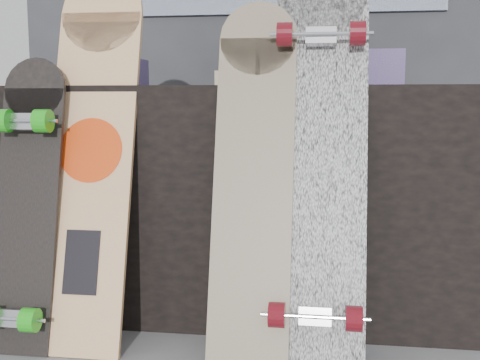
% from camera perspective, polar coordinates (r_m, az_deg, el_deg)
% --- Properties ---
extents(vendor_table, '(1.60, 0.60, 0.80)m').
position_cam_1_polar(vendor_table, '(2.17, 0.74, -1.79)').
color(vendor_table, black).
rests_on(vendor_table, ground).
extents(booth, '(2.40, 0.22, 2.20)m').
position_cam_1_polar(booth, '(3.00, 2.95, 14.28)').
color(booth, '#313236').
rests_on(booth, ground).
extents(merch_box_purple, '(0.18, 0.12, 0.10)m').
position_cam_1_polar(merch_box_purple, '(2.28, -11.28, 9.87)').
color(merch_box_purple, '#4D3063').
rests_on(merch_box_purple, vendor_table).
extents(merch_box_small, '(0.14, 0.14, 0.12)m').
position_cam_1_polar(merch_box_small, '(2.12, 13.25, 10.27)').
color(merch_box_small, '#4D3063').
rests_on(merch_box_small, vendor_table).
extents(merch_box_flat, '(0.22, 0.10, 0.06)m').
position_cam_1_polar(merch_box_flat, '(2.26, 0.59, 9.53)').
color(merch_box_flat, '#D1B78C').
rests_on(merch_box_flat, vendor_table).
extents(longboard_geisha, '(0.27, 0.36, 1.16)m').
position_cam_1_polar(longboard_geisha, '(1.93, -13.86, 3.22)').
color(longboard_geisha, beige).
rests_on(longboard_geisha, ground).
extents(longboard_celtic, '(0.23, 0.32, 1.06)m').
position_cam_1_polar(longboard_celtic, '(1.76, 1.31, 1.26)').
color(longboard_celtic, beige).
rests_on(longboard_celtic, ground).
extents(longboard_cascadia, '(0.28, 0.39, 1.22)m').
position_cam_1_polar(longboard_cascadia, '(1.78, 7.50, 3.64)').
color(longboard_cascadia, white).
rests_on(longboard_cascadia, ground).
extents(skateboard_dark, '(0.20, 0.29, 0.89)m').
position_cam_1_polar(skateboard_dark, '(1.94, -19.71, -1.80)').
color(skateboard_dark, black).
rests_on(skateboard_dark, ground).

